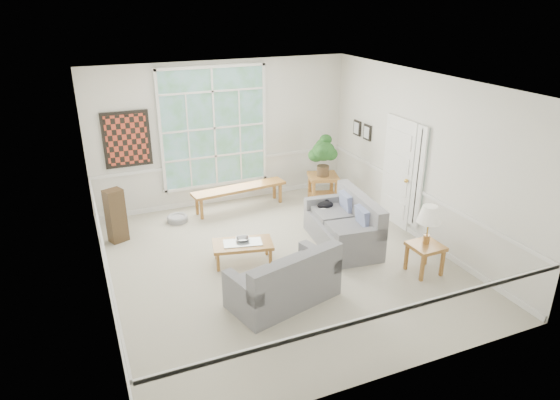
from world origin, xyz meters
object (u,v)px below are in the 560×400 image
Objects in this scene: loveseat_right at (343,221)px; side_table at (424,259)px; end_table at (323,189)px; loveseat_front at (283,275)px; coffee_table at (243,253)px.

side_table is (0.73, -1.39, -0.20)m from loveseat_right.
end_table is 1.21× the size of side_table.
end_table is at bearing 38.88° from loveseat_front.
loveseat_right is 2.75× the size of end_table.
loveseat_right is at bearing 117.71° from side_table.
coffee_table is at bearing -175.64° from loveseat_right.
coffee_table is at bearing 82.77° from loveseat_front.
loveseat_right is at bearing 21.06° from loveseat_front.
coffee_table is at bearing -143.12° from end_table.
side_table is (2.42, -0.16, -0.17)m from loveseat_front.
coffee_table is 1.61× the size of end_table.
end_table is (2.47, 1.85, 0.12)m from coffee_table.
end_table is (0.60, 1.91, -0.15)m from loveseat_right.
side_table is at bearing -16.57° from coffee_table.
side_table is at bearing -87.80° from end_table.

